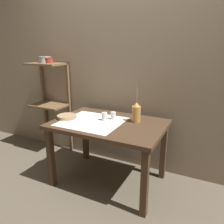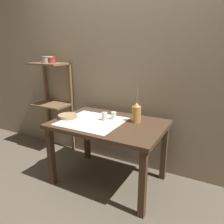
{
  "view_description": "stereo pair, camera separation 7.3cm",
  "coord_description": "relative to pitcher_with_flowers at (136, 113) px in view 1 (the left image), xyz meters",
  "views": [
    {
      "loc": [
        0.99,
        -1.91,
        1.46
      ],
      "look_at": [
        0.04,
        0.0,
        0.82
      ],
      "focal_mm": 35.0,
      "sensor_mm": 36.0,
      "label": 1
    },
    {
      "loc": [
        1.05,
        -1.88,
        1.46
      ],
      "look_at": [
        0.04,
        0.0,
        0.82
      ],
      "focal_mm": 35.0,
      "sensor_mm": 36.0,
      "label": 2
    }
  ],
  "objects": [
    {
      "name": "wooden_bowl",
      "position": [
        -0.72,
        -0.23,
        -0.08
      ],
      "size": [
        0.21,
        0.21,
        0.04
      ],
      "color": "#9E7F5B",
      "rests_on": "wooden_table"
    },
    {
      "name": "stone_wall_back",
      "position": [
        -0.25,
        0.36,
        0.4
      ],
      "size": [
        7.0,
        0.06,
        2.4
      ],
      "color": "gray",
      "rests_on": "ground_plane"
    },
    {
      "name": "fork_outer",
      "position": [
        -0.42,
        -0.21,
        -0.09
      ],
      "size": [
        0.02,
        0.21,
        0.0
      ],
      "color": "#A8A8AD",
      "rests_on": "wooden_table"
    },
    {
      "name": "glass_tumbler_near",
      "position": [
        -0.32,
        -0.11,
        -0.05
      ],
      "size": [
        0.06,
        0.06,
        0.09
      ],
      "color": "silver",
      "rests_on": "wooden_table"
    },
    {
      "name": "fork_inner",
      "position": [
        -0.59,
        -0.21,
        -0.09
      ],
      "size": [
        0.02,
        0.21,
        0.0
      ],
      "color": "#A8A8AD",
      "rests_on": "wooden_table"
    },
    {
      "name": "pitcher_with_flowers",
      "position": [
        0.0,
        0.0,
        0.0
      ],
      "size": [
        0.09,
        0.09,
        0.41
      ],
      "color": "#B7843D",
      "rests_on": "wooden_table"
    },
    {
      "name": "metal_pot_large",
      "position": [
        -1.32,
        0.15,
        0.5
      ],
      "size": [
        0.15,
        0.15,
        0.08
      ],
      "color": "#A8A8AD",
      "rests_on": "wooden_shelf_unit"
    },
    {
      "name": "linen_cloth",
      "position": [
        -0.42,
        -0.2,
        -0.1
      ],
      "size": [
        0.63,
        0.57,
        0.0
      ],
      "color": "white",
      "rests_on": "wooden_table"
    },
    {
      "name": "spoon_outer",
      "position": [
        -0.25,
        -0.15,
        -0.09
      ],
      "size": [
        0.03,
        0.22,
        0.02
      ],
      "color": "#A8A8AD",
      "rests_on": "wooden_table"
    },
    {
      "name": "glass_tumbler_far",
      "position": [
        -0.25,
        -0.03,
        -0.06
      ],
      "size": [
        0.06,
        0.06,
        0.08
      ],
      "color": "silver",
      "rests_on": "wooden_table"
    },
    {
      "name": "wooden_shelf_unit",
      "position": [
        -1.32,
        0.19,
        0.07
      ],
      "size": [
        0.49,
        0.33,
        1.26
      ],
      "color": "brown",
      "rests_on": "ground_plane"
    },
    {
      "name": "wooden_table",
      "position": [
        -0.25,
        -0.15,
        -0.19
      ],
      "size": [
        1.16,
        0.79,
        0.7
      ],
      "color": "#422D1E",
      "rests_on": "ground_plane"
    },
    {
      "name": "ground_plane",
      "position": [
        -0.25,
        -0.15,
        -0.8
      ],
      "size": [
        12.0,
        12.0,
        0.0
      ],
      "primitive_type": "plane",
      "color": "brown"
    },
    {
      "name": "metal_pot_small",
      "position": [
        -1.25,
        0.15,
        0.49
      ],
      "size": [
        0.11,
        0.11,
        0.07
      ],
      "color": "#9E3828",
      "rests_on": "wooden_shelf_unit"
    }
  ]
}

